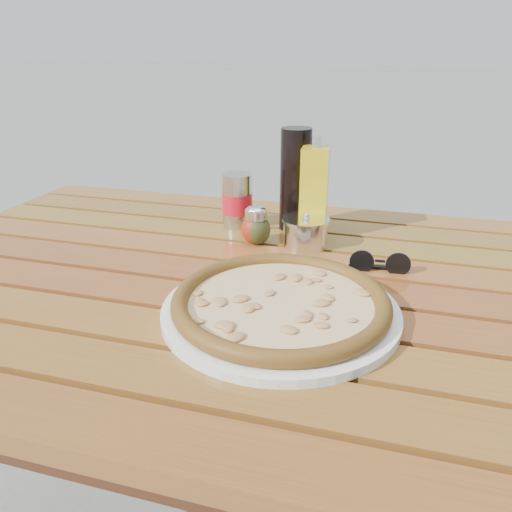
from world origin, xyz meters
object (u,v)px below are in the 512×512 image
(pizza, at_px, (281,302))
(dark_bottle, at_px, (295,180))
(olive_oil_cruet, at_px, (314,192))
(sunglasses, at_px, (380,264))
(oregano_shaker, at_px, (257,226))
(pepper_shaker, at_px, (255,226))
(table, at_px, (253,313))
(soda_can, at_px, (237,201))
(parmesan_tin, at_px, (306,232))
(plate, at_px, (280,311))

(pizza, xyz_separation_m, dark_bottle, (-0.06, 0.39, 0.09))
(pizza, distance_m, dark_bottle, 0.40)
(olive_oil_cruet, xyz_separation_m, sunglasses, (0.15, -0.15, -0.08))
(dark_bottle, relative_size, sunglasses, 2.00)
(oregano_shaker, bearing_deg, pepper_shaker, 168.73)
(pepper_shaker, distance_m, oregano_shaker, 0.01)
(dark_bottle, bearing_deg, table, -93.71)
(pepper_shaker, height_order, olive_oil_cruet, olive_oil_cruet)
(soda_can, height_order, sunglasses, soda_can)
(pepper_shaker, height_order, parmesan_tin, pepper_shaker)
(olive_oil_cruet, height_order, parmesan_tin, olive_oil_cruet)
(table, relative_size, sunglasses, 12.72)
(plate, distance_m, dark_bottle, 0.41)
(table, distance_m, dark_bottle, 0.33)
(dark_bottle, distance_m, olive_oil_cruet, 0.06)
(plate, height_order, pepper_shaker, pepper_shaker)
(dark_bottle, bearing_deg, parmesan_tin, -65.91)
(plate, bearing_deg, pepper_shaker, 113.62)
(pepper_shaker, bearing_deg, dark_bottle, 62.72)
(table, relative_size, soda_can, 11.67)
(olive_oil_cruet, bearing_deg, plate, -87.85)
(parmesan_tin, height_order, sunglasses, parmesan_tin)
(pepper_shaker, distance_m, dark_bottle, 0.15)
(sunglasses, bearing_deg, pizza, -129.07)
(dark_bottle, xyz_separation_m, olive_oil_cruet, (0.05, -0.04, -0.01))
(plate, relative_size, olive_oil_cruet, 1.71)
(plate, xyz_separation_m, parmesan_tin, (-0.02, 0.29, 0.02))
(oregano_shaker, xyz_separation_m, sunglasses, (0.25, -0.07, -0.02))
(olive_oil_cruet, bearing_deg, pepper_shaker, -145.64)
(dark_bottle, xyz_separation_m, parmesan_tin, (0.05, -0.10, -0.08))
(pizza, relative_size, parmesan_tin, 3.29)
(plate, relative_size, parmesan_tin, 2.87)
(pizza, height_order, oregano_shaker, oregano_shaker)
(oregano_shaker, xyz_separation_m, parmesan_tin, (0.10, 0.01, -0.01))
(pizza, bearing_deg, table, 122.98)
(soda_can, distance_m, sunglasses, 0.36)
(oregano_shaker, relative_size, olive_oil_cruet, 0.39)
(plate, relative_size, sunglasses, 3.27)
(sunglasses, bearing_deg, pepper_shaker, 158.80)
(plate, bearing_deg, oregano_shaker, 112.63)
(oregano_shaker, bearing_deg, sunglasses, -16.12)
(soda_can, bearing_deg, pepper_shaker, -53.80)
(soda_can, bearing_deg, oregano_shaker, -51.72)
(sunglasses, bearing_deg, parmesan_tin, 145.27)
(parmesan_tin, xyz_separation_m, sunglasses, (0.15, -0.09, -0.01))
(oregano_shaker, bearing_deg, dark_bottle, 65.44)
(plate, distance_m, olive_oil_cruet, 0.36)
(table, bearing_deg, parmesan_tin, 69.46)
(plate, xyz_separation_m, sunglasses, (0.14, 0.20, 0.01))
(olive_oil_cruet, bearing_deg, soda_can, 174.36)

